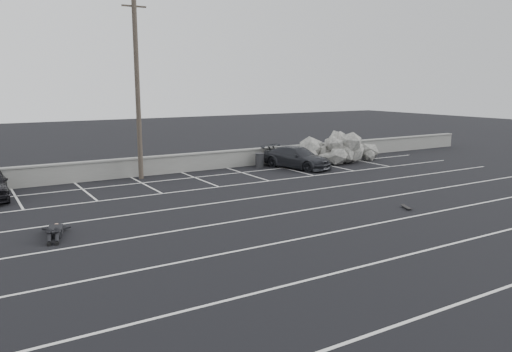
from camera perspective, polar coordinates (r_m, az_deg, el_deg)
ground at (r=17.18m, az=6.61°, el=-6.83°), size 120.00×120.00×0.00m
seawall at (r=29.11m, az=-10.49°, el=1.33°), size 50.00×0.45×1.06m
stall_lines at (r=20.66m, az=-1.09°, el=-3.78°), size 36.00×20.05×0.01m
car_right at (r=30.67m, az=4.70°, el=2.13°), size 3.11×4.86×1.31m
utility_pole at (r=27.46m, az=-13.40°, el=9.79°), size 1.29×0.26×9.66m
trash_bin at (r=30.84m, az=0.42°, el=1.83°), size 0.58×0.58×0.88m
riprap_pile at (r=33.62m, az=9.02°, el=2.69°), size 5.75×3.72×1.67m
person at (r=18.52m, az=-21.95°, el=-5.46°), size 2.13×2.95×0.50m
skateboard at (r=21.61m, az=16.82°, el=-3.44°), size 0.43×0.69×0.08m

